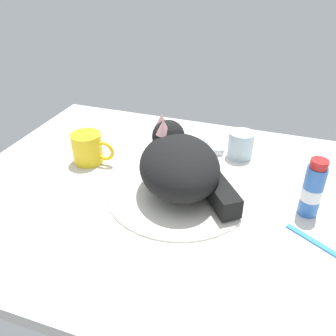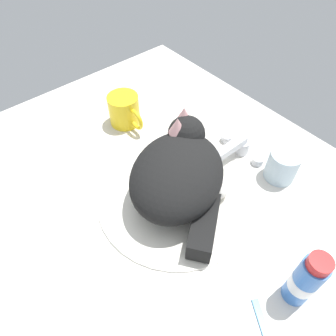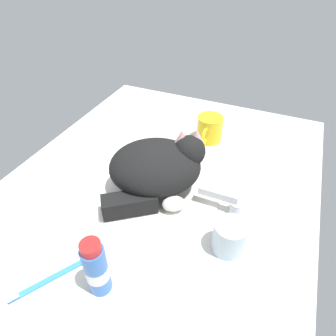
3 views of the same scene
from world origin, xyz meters
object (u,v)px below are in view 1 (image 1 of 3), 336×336
rinse_cup (241,145)px  toothpaste_bottle (313,189)px  coffee_mug (88,148)px  cat (180,164)px  toothbrush (326,247)px  faucet (200,146)px

rinse_cup → toothpaste_bottle: size_ratio=0.54×
coffee_mug → toothpaste_bottle: size_ratio=0.89×
cat → rinse_cup: 24.72cm
coffee_mug → toothbrush: size_ratio=0.86×
rinse_cup → toothpaste_bottle: 27.85cm
cat → toothpaste_bottle: (29.74, 1.26, -1.22)cm
faucet → coffee_mug: (-28.06, -14.12, 1.68)cm
faucet → cat: size_ratio=0.44×
coffee_mug → faucet: bearing=26.7°
rinse_cup → faucet: bearing=-168.0°
faucet → coffee_mug: 31.46cm
toothbrush → cat: bearing=164.1°
coffee_mug → rinse_cup: coffee_mug is taller
faucet → toothbrush: bearing=-40.9°
rinse_cup → toothbrush: 38.65cm
toothpaste_bottle → toothbrush: size_ratio=0.97×
cat → toothbrush: cat is taller
cat → toothpaste_bottle: size_ratio=2.16×
toothpaste_bottle → faucet: bearing=148.6°
faucet → rinse_cup: size_ratio=1.74×
toothpaste_bottle → toothbrush: (3.76, -10.82, -5.94)cm
coffee_mug → toothbrush: bearing=-13.6°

